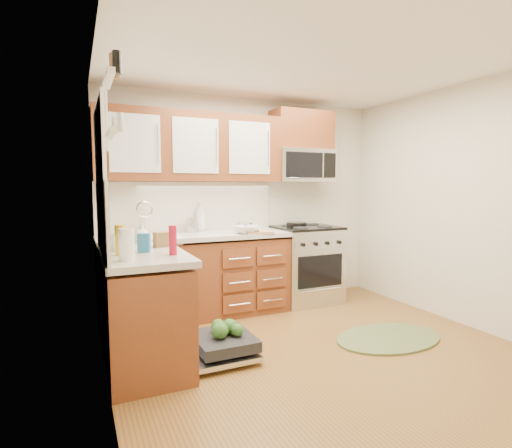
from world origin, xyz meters
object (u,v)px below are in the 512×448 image
stock_pot (245,227)px  sink (148,249)px  bowl_b (246,230)px  cup (253,229)px  dishwasher (219,347)px  rug (389,338)px  skillet (296,224)px  upper_cabinets (191,147)px  microwave (302,166)px  range (306,264)px  paper_towel_roll (127,245)px  bowl_a (250,231)px  cutting_board (258,232)px

stock_pot → sink: bearing=-178.3°
sink → bowl_b: size_ratio=2.30×
bowl_b → cup: (0.11, 0.06, 0.00)m
dishwasher → rug: size_ratio=0.65×
dishwasher → skillet: skillet is taller
rug → skillet: 1.77m
sink → cup: bearing=-5.4°
upper_cabinets → microwave: upper_cabinets is taller
range → sink: (-1.93, -0.01, 0.33)m
paper_towel_roll → upper_cabinets: bearing=58.8°
bowl_a → skillet: bearing=19.0°
rug → bowl_a: 1.79m
stock_pot → bowl_b: (-0.07, -0.20, -0.01)m
rug → cup: size_ratio=9.92×
skillet → rug: bearing=-83.5°
dishwasher → cup: 1.53m
sink → skillet: skillet is taller
stock_pot → upper_cabinets: bearing=168.1°
sink → bowl_a: (1.08, -0.17, 0.15)m
microwave → stock_pot: microwave is taller
upper_cabinets → sink: bearing=-163.6°
paper_towel_roll → cup: paper_towel_roll is taller
range → rug: bearing=-87.2°
stock_pot → paper_towel_roll: bearing=-137.8°
range → bowl_a: bearing=-168.0°
range → cup: 0.93m
stock_pot → rug: bearing=-57.9°
range → paper_towel_roll: paper_towel_roll is taller
upper_cabinets → bowl_a: upper_cabinets is taller
dishwasher → upper_cabinets: bearing=84.0°
dishwasher → stock_pot: (0.72, 1.15, 0.88)m
skillet → bowl_b: 0.83m
rug → cutting_board: cutting_board is taller
cutting_board → bowl_a: size_ratio=1.33×
paper_towel_roll → cup: bearing=38.2°
microwave → bowl_b: 1.19m
sink → dishwasher: (0.39, -1.12, -0.70)m
skillet → stock_pot: stock_pot is taller
cutting_board → rug: bearing=-55.3°
bowl_b → bowl_a: bearing=0.0°
stock_pot → dishwasher: bearing=-121.9°
range → sink: size_ratio=1.53×
upper_cabinets → dishwasher: bearing=-96.0°
stock_pot → bowl_a: bearing=-96.7°
microwave → cup: microwave is taller
range → microwave: (0.00, 0.12, 1.23)m
range → rug: (0.07, -1.40, -0.46)m
stock_pot → cutting_board: size_ratio=0.57×
cutting_board → sink: bearing=170.3°
rug → paper_towel_roll: (-2.35, 0.10, 1.03)m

